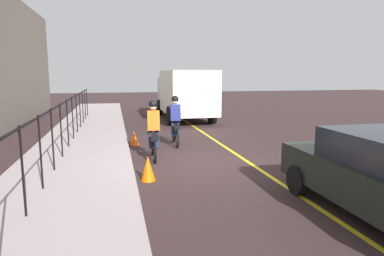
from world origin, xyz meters
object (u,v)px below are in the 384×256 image
object	(u,v)px
cyclist_lead	(175,121)
box_truck_background	(185,93)
cyclist_follow	(153,130)
traffic_cone_near	(148,168)
traffic_cone_far	(134,138)

from	to	relation	value
cyclist_lead	box_truck_background	world-z (taller)	box_truck_background
cyclist_follow	traffic_cone_near	size ratio (longest dim) A/B	2.98
cyclist_lead	traffic_cone_far	bearing A→B (deg)	78.06
cyclist_follow	box_truck_background	world-z (taller)	box_truck_background
traffic_cone_near	traffic_cone_far	world-z (taller)	traffic_cone_near
cyclist_follow	traffic_cone_near	distance (m)	2.19
cyclist_lead	cyclist_follow	distance (m)	2.18
cyclist_lead	box_truck_background	distance (m)	7.23
cyclist_lead	traffic_cone_near	size ratio (longest dim) A/B	2.98
cyclist_follow	box_truck_background	bearing A→B (deg)	-14.84
box_truck_background	cyclist_follow	bearing A→B (deg)	162.73
box_truck_background	traffic_cone_far	distance (m)	7.47
traffic_cone_near	traffic_cone_far	bearing A→B (deg)	1.14
cyclist_lead	box_truck_background	xyz separation A→B (m)	(6.98, -1.77, 0.64)
cyclist_follow	traffic_cone_far	xyz separation A→B (m)	(2.32, 0.47, -0.65)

